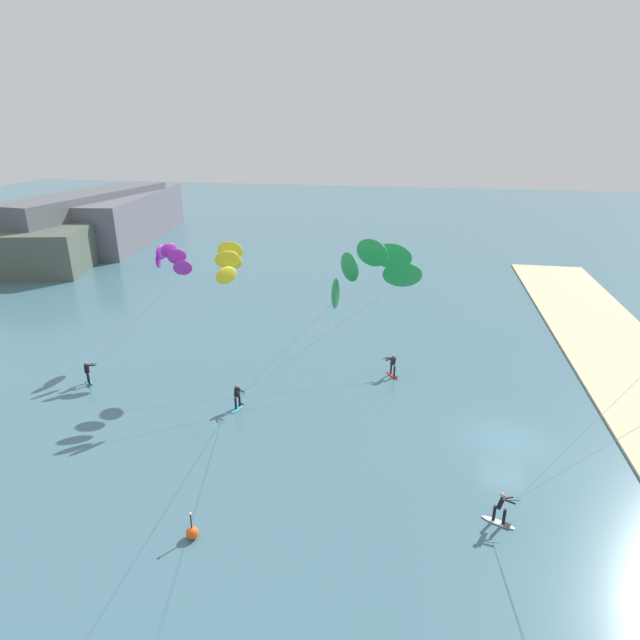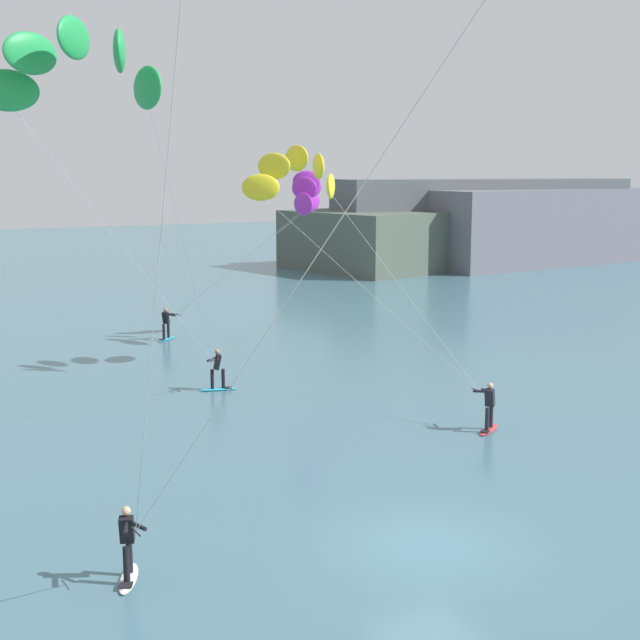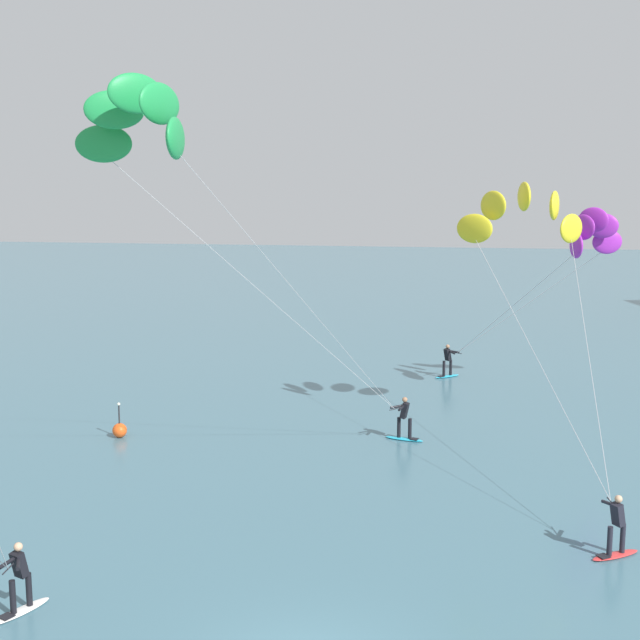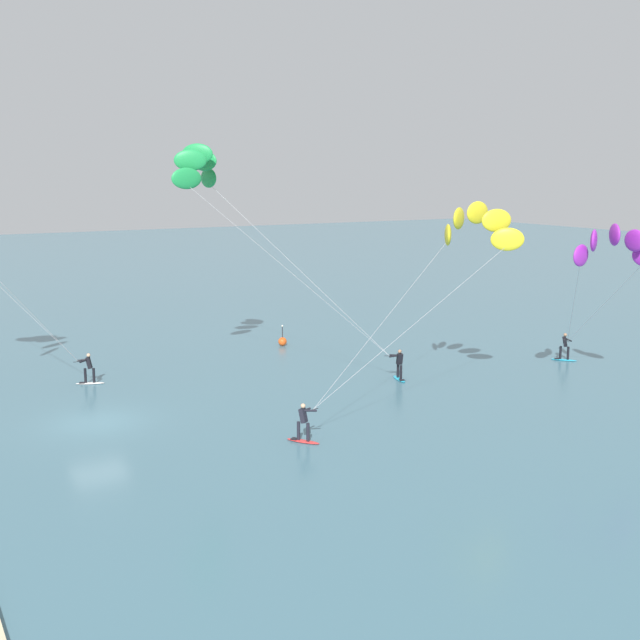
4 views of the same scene
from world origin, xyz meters
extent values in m
plane|color=#426B7A|center=(0.00, 0.00, 0.00)|extent=(240.00, 240.00, 0.00)
ellipsoid|color=white|center=(-6.85, 1.33, 0.04)|extent=(0.91, 1.52, 0.08)
cube|color=black|center=(-7.01, 0.95, 0.09)|extent=(0.37, 0.37, 0.02)
cylinder|color=black|center=(-6.77, 1.53, 0.47)|extent=(0.14, 0.14, 0.78)
cylinder|color=black|center=(-6.94, 1.13, 0.47)|extent=(0.14, 0.14, 0.78)
cube|color=black|center=(-6.85, 1.33, 1.16)|extent=(0.40, 0.41, 0.63)
sphere|color=tan|center=(-6.85, 1.33, 1.58)|extent=(0.20, 0.20, 0.20)
cylinder|color=black|center=(-6.80, 0.78, 1.31)|extent=(0.08, 0.55, 0.03)
cylinder|color=black|center=(-6.72, 1.07, 1.34)|extent=(0.36, 0.58, 0.15)
cylinder|color=black|center=(-6.94, 1.04, 1.34)|extent=(0.25, 0.60, 0.15)
cylinder|color=#B2B2B7|center=(-5.25, -3.43, 6.57)|extent=(3.12, 8.44, 10.52)
ellipsoid|color=red|center=(6.91, 6.86, 0.04)|extent=(1.44, 1.16, 0.08)
cube|color=black|center=(6.57, 6.62, 0.09)|extent=(0.39, 0.40, 0.02)
cylinder|color=black|center=(7.09, 6.99, 0.47)|extent=(0.14, 0.14, 0.78)
cylinder|color=black|center=(6.73, 6.73, 0.47)|extent=(0.14, 0.14, 0.78)
cube|color=black|center=(6.91, 6.86, 1.16)|extent=(0.43, 0.43, 0.63)
sphere|color=tan|center=(6.91, 6.86, 1.58)|extent=(0.20, 0.20, 0.20)
cylinder|color=black|center=(6.80, 7.40, 1.31)|extent=(0.13, 0.55, 0.03)
cylinder|color=black|center=(6.75, 7.11, 1.34)|extent=(0.40, 0.55, 0.15)
cylinder|color=black|center=(6.97, 7.15, 1.34)|extent=(0.20, 0.61, 0.15)
ellipsoid|color=yellow|center=(6.59, 18.06, 8.01)|extent=(1.15, 1.49, 1.10)
ellipsoid|color=yellow|center=(5.93, 17.93, 8.87)|extent=(0.63, 1.62, 1.10)
ellipsoid|color=yellow|center=(4.80, 17.71, 9.20)|extent=(0.62, 1.62, 1.10)
ellipsoid|color=yellow|center=(3.67, 17.49, 8.87)|extent=(1.14, 1.50, 1.10)
ellipsoid|color=yellow|center=(3.01, 17.36, 8.01)|extent=(1.49, 1.15, 1.10)
cylinder|color=#B2B2B7|center=(6.70, 12.73, 4.51)|extent=(0.23, 10.67, 6.42)
cylinder|color=#B2B2B7|center=(4.91, 12.38, 4.51)|extent=(3.81, 9.98, 6.42)
ellipsoid|color=#23ADD1|center=(0.59, 16.24, 0.04)|extent=(1.54, 0.71, 0.08)
cube|color=black|center=(0.99, 16.14, 0.09)|extent=(0.34, 0.35, 0.02)
cylinder|color=black|center=(0.38, 16.29, 0.47)|extent=(0.14, 0.14, 0.78)
cylinder|color=black|center=(0.80, 16.19, 0.47)|extent=(0.14, 0.14, 0.78)
cube|color=black|center=(0.59, 16.24, 1.16)|extent=(0.38, 0.37, 0.63)
sphere|color=#9E7051|center=(0.59, 16.24, 1.58)|extent=(0.20, 0.20, 0.20)
cylinder|color=black|center=(0.25, 15.81, 1.31)|extent=(0.36, 0.45, 0.03)
cylinder|color=black|center=(0.51, 15.95, 1.34)|extent=(0.26, 0.60, 0.15)
cylinder|color=black|center=(0.33, 16.09, 1.34)|extent=(0.57, 0.38, 0.15)
ellipsoid|color=#1E9347|center=(-7.80, 8.76, 10.83)|extent=(1.75, 0.52, 1.10)
ellipsoid|color=#1E9347|center=(-7.23, 8.31, 11.76)|extent=(1.66, 1.12, 1.10)
ellipsoid|color=#1E9347|center=(-6.25, 7.54, 12.12)|extent=(1.32, 1.55, 1.10)
ellipsoid|color=#1E9347|center=(-5.27, 6.77, 11.76)|extent=(0.77, 1.74, 1.10)
ellipsoid|color=#1E9347|center=(-4.69, 6.32, 10.83)|extent=(0.52, 1.75, 1.10)
cylinder|color=#B2B2B7|center=(-3.78, 12.29, 5.92)|extent=(8.07, 7.06, 9.23)
cylinder|color=#B2B2B7|center=(-2.22, 11.06, 5.92)|extent=(4.96, 9.50, 9.23)
ellipsoid|color=#23ADD1|center=(1.82, 27.45, 0.04)|extent=(1.36, 1.26, 0.08)
cube|color=black|center=(1.51, 27.18, 0.09)|extent=(0.40, 0.40, 0.02)
cylinder|color=black|center=(1.99, 27.60, 0.47)|extent=(0.14, 0.14, 0.78)
cylinder|color=black|center=(1.66, 27.31, 0.47)|extent=(0.14, 0.14, 0.78)
cube|color=black|center=(1.82, 27.45, 1.16)|extent=(0.44, 0.44, 0.63)
sphere|color=#9E7051|center=(1.82, 27.45, 1.58)|extent=(0.20, 0.20, 0.20)
cylinder|color=black|center=(2.29, 27.17, 1.31)|extent=(0.49, 0.31, 0.03)
cylinder|color=black|center=(2.11, 27.40, 1.34)|extent=(0.61, 0.19, 0.15)
cylinder|color=black|center=(2.00, 27.22, 1.34)|extent=(0.43, 0.53, 0.15)
ellipsoid|color=purple|center=(7.27, 22.30, 7.09)|extent=(0.64, 1.41, 1.10)
ellipsoid|color=purple|center=(7.57, 22.81, 7.84)|extent=(1.07, 1.30, 1.10)
ellipsoid|color=purple|center=(8.09, 23.66, 8.12)|extent=(1.34, 0.99, 1.10)
ellipsoid|color=purple|center=(8.61, 24.51, 7.84)|extent=(1.41, 0.52, 1.10)
ellipsoid|color=purple|center=(8.91, 25.01, 7.09)|extent=(1.41, 0.64, 1.10)
cylinder|color=#B2B2B7|center=(4.78, 24.74, 4.05)|extent=(5.00, 4.88, 5.49)
cylinder|color=#B2B2B7|center=(5.60, 26.09, 4.05)|extent=(6.63, 2.17, 5.49)
sphere|color=#EA5119|center=(-10.23, 14.59, 0.28)|extent=(0.56, 0.56, 0.56)
cylinder|color=#262628|center=(-10.23, 14.59, 0.91)|extent=(0.06, 0.06, 0.70)
sphere|color=#F2F2CC|center=(-10.23, 14.59, 1.32)|extent=(0.12, 0.12, 0.12)
cube|color=#4C564C|center=(31.39, 52.04, 2.55)|extent=(21.63, 17.01, 5.10)
cube|color=slate|center=(45.30, 48.84, 3.44)|extent=(28.33, 11.79, 6.88)
cube|color=slate|center=(45.79, 56.50, 2.40)|extent=(16.15, 13.85, 4.79)
cube|color=#565B60|center=(38.98, 50.80, 3.90)|extent=(28.14, 10.29, 7.81)
camera|label=1|loc=(-26.71, 5.84, 17.10)|focal=29.21mm
camera|label=2|loc=(-11.13, -16.63, 8.80)|focal=49.90mm
camera|label=3|loc=(3.10, -15.29, 9.62)|focal=47.91mm
camera|label=4|loc=(34.57, -8.05, 11.09)|focal=44.12mm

